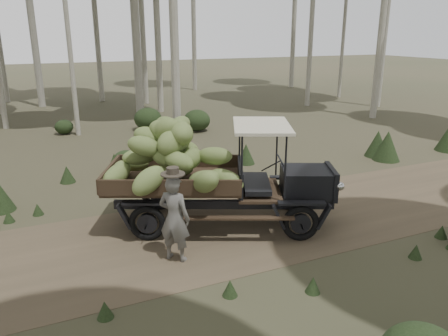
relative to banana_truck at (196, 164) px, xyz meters
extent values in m
plane|color=#473D2B|center=(0.01, -0.46, -1.51)|extent=(120.00, 120.00, 0.00)
cube|color=brown|center=(0.01, -0.46, -1.51)|extent=(70.00, 4.00, 0.01)
cube|color=black|center=(2.32, -0.94, -0.44)|extent=(1.39, 1.36, 0.59)
cube|color=black|center=(2.85, -1.18, -0.44)|extent=(0.54, 1.02, 0.66)
cube|color=black|center=(0.96, -0.32, -0.34)|extent=(0.69, 1.40, 0.59)
cube|color=#38281C|center=(-0.41, 0.29, -0.44)|extent=(3.51, 2.98, 0.09)
cube|color=#38281C|center=(-0.01, 1.17, -0.25)|extent=(2.75, 1.29, 0.34)
cube|color=#38281C|center=(-0.80, -0.58, -0.25)|extent=(2.75, 1.29, 0.34)
cube|color=#38281C|center=(-1.77, 0.91, -0.25)|extent=(0.85, 1.78, 0.34)
cube|color=beige|center=(1.37, -0.51, 0.86)|extent=(1.87, 2.16, 0.06)
cube|color=black|center=(0.78, 0.20, -0.85)|extent=(4.52, 2.12, 0.19)
cube|color=black|center=(0.45, -0.54, -0.85)|extent=(4.52, 2.12, 0.19)
torus|color=black|center=(2.48, -0.07, -1.11)|extent=(0.80, 0.47, 0.81)
torus|color=black|center=(1.77, -1.63, -1.11)|extent=(0.80, 0.47, 0.81)
torus|color=black|center=(-0.54, 1.29, -1.11)|extent=(0.80, 0.47, 0.81)
torus|color=black|center=(-1.24, -0.27, -1.11)|extent=(0.80, 0.47, 0.81)
sphere|color=beige|center=(3.13, -0.78, -0.39)|extent=(0.19, 0.19, 0.19)
sphere|color=beige|center=(2.73, -1.65, -0.39)|extent=(0.19, 0.19, 0.19)
ellipsoid|color=olive|center=(-1.70, 0.43, -0.17)|extent=(1.01, 0.94, 0.66)
ellipsoid|color=olive|center=(-0.13, -0.01, 0.16)|extent=(0.93, 0.94, 0.50)
ellipsoid|color=olive|center=(-0.41, 0.16, 0.46)|extent=(0.91, 0.76, 0.47)
ellipsoid|color=olive|center=(-0.24, 0.37, 0.82)|extent=(0.91, 0.96, 0.48)
ellipsoid|color=olive|center=(0.06, -0.54, -0.23)|extent=(0.96, 0.80, 0.49)
ellipsoid|color=olive|center=(-0.07, 0.67, 0.16)|extent=(0.90, 0.87, 0.52)
ellipsoid|color=olive|center=(-0.48, 0.52, 0.57)|extent=(0.51, 0.86, 0.52)
ellipsoid|color=olive|center=(-0.48, 0.45, 0.79)|extent=(0.67, 0.99, 0.61)
ellipsoid|color=olive|center=(0.42, -0.73, -0.21)|extent=(0.88, 1.00, 0.60)
ellipsoid|color=olive|center=(-0.67, 0.06, 0.22)|extent=(0.87, 0.78, 0.61)
ellipsoid|color=olive|center=(-0.56, 0.02, 0.55)|extent=(1.00, 0.90, 0.75)
ellipsoid|color=olive|center=(-0.30, 0.10, 0.71)|extent=(0.72, 1.02, 0.59)
ellipsoid|color=olive|center=(-0.36, 0.31, -0.13)|extent=(0.88, 0.60, 0.46)
ellipsoid|color=olive|center=(-0.49, -0.24, 0.19)|extent=(0.83, 0.86, 0.54)
ellipsoid|color=olive|center=(-0.84, 0.57, 0.54)|extent=(1.07, 0.85, 0.78)
ellipsoid|color=olive|center=(-0.56, 0.37, 0.71)|extent=(1.00, 1.02, 0.71)
ellipsoid|color=olive|center=(-1.02, 1.47, -0.23)|extent=(0.90, 0.82, 0.60)
ellipsoid|color=olive|center=(-1.09, 0.68, 0.13)|extent=(0.92, 0.53, 0.40)
ellipsoid|color=olive|center=(-1.09, 0.22, 0.47)|extent=(0.91, 0.58, 0.65)
ellipsoid|color=olive|center=(-0.57, 0.28, 0.80)|extent=(0.83, 0.93, 0.69)
ellipsoid|color=olive|center=(-1.46, 0.98, -0.21)|extent=(0.57, 0.88, 0.61)
ellipsoid|color=olive|center=(0.33, -0.28, 0.22)|extent=(0.87, 0.97, 0.50)
ellipsoid|color=olive|center=(-1.21, -0.46, -0.08)|extent=(1.02, 0.70, 0.81)
ellipsoid|color=olive|center=(-0.14, -0.94, -0.10)|extent=(0.60, 0.94, 0.75)
imported|color=#5A5852|center=(-0.95, -1.30, -0.62)|extent=(0.75, 0.76, 1.77)
cylinder|color=#352E25|center=(-0.95, -1.30, 0.29)|extent=(0.67, 0.67, 0.02)
cylinder|color=#352E25|center=(-0.95, -1.30, 0.34)|extent=(0.33, 0.33, 0.14)
cone|color=#233319|center=(-2.47, 4.47, -1.25)|extent=(0.47, 0.47, 0.52)
ellipsoid|color=#233319|center=(-1.97, 11.34, -1.19)|extent=(0.79, 0.79, 0.63)
cone|color=#233319|center=(3.32, 4.02, -1.17)|extent=(0.62, 0.62, 0.69)
cone|color=#233319|center=(8.04, 2.38, -0.99)|extent=(0.94, 0.94, 1.05)
ellipsoid|color=#233319|center=(-0.61, 4.85, -1.16)|extent=(0.86, 0.86, 0.69)
cone|color=#233319|center=(-0.99, 4.79, -1.18)|extent=(0.59, 0.59, 0.66)
ellipsoid|color=#233319|center=(3.60, 9.51, -1.01)|extent=(1.21, 1.21, 0.97)
ellipsoid|color=#233319|center=(1.65, 10.69, -0.99)|extent=(1.26, 1.26, 1.01)
cone|color=#233319|center=(8.08, 2.90, -1.03)|extent=(0.86, 0.86, 0.95)
cone|color=#233319|center=(3.46, -3.23, -1.36)|extent=(0.27, 0.27, 0.30)
cone|color=#233319|center=(1.24, 2.54, -1.36)|extent=(0.27, 0.27, 0.30)
cone|color=#233319|center=(-0.82, 2.53, -1.36)|extent=(0.27, 0.27, 0.30)
cone|color=#233319|center=(4.69, -2.79, -1.36)|extent=(0.27, 0.27, 0.30)
cone|color=#233319|center=(-2.56, -2.63, -1.36)|extent=(0.27, 0.27, 0.30)
cone|color=#233319|center=(4.52, 2.53, -1.36)|extent=(0.27, 0.27, 0.30)
cone|color=#233319|center=(-4.03, 2.02, -1.36)|extent=(0.27, 0.27, 0.30)
cone|color=#233319|center=(-3.38, 2.20, -1.36)|extent=(0.27, 0.27, 0.30)
cone|color=#233319|center=(2.82, 2.20, -1.36)|extent=(0.27, 0.27, 0.30)
cone|color=#233319|center=(-0.49, -2.89, -1.36)|extent=(0.27, 0.27, 0.30)
cone|color=#233319|center=(0.87, -3.39, -1.36)|extent=(0.27, 0.27, 0.30)
camera|label=1|loc=(-3.25, -8.80, 2.85)|focal=35.00mm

